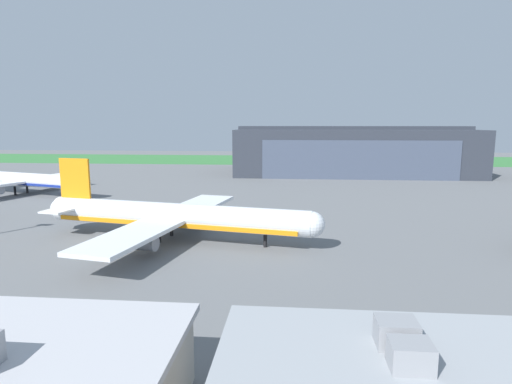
# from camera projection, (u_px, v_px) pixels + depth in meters

# --- Properties ---
(ground_plane) EXTENTS (440.00, 440.00, 0.00)m
(ground_plane) POSITION_uv_depth(u_px,v_px,m) (279.00, 247.00, 63.13)
(ground_plane) COLOR slate
(grass_field_strip) EXTENTS (440.00, 56.00, 0.08)m
(grass_field_strip) POSITION_uv_depth(u_px,v_px,m) (290.00, 160.00, 215.00)
(grass_field_strip) COLOR #377B3C
(grass_field_strip) RESTS_ON ground_plane
(maintenance_hangar) EXTENTS (83.74, 41.11, 17.28)m
(maintenance_hangar) POSITION_uv_depth(u_px,v_px,m) (351.00, 151.00, 157.92)
(maintenance_hangar) COLOR #2D333D
(maintenance_hangar) RESTS_ON ground_plane
(airliner_near_left) EXTENTS (45.90, 41.98, 12.51)m
(airliner_near_left) POSITION_uv_depth(u_px,v_px,m) (174.00, 217.00, 66.72)
(airliner_near_left) COLOR silver
(airliner_near_left) RESTS_ON ground_plane
(airliner_far_left) EXTENTS (40.75, 35.23, 11.48)m
(airliner_far_left) POSITION_uv_depth(u_px,v_px,m) (24.00, 180.00, 109.73)
(airliner_far_left) COLOR white
(airliner_far_left) RESTS_ON ground_plane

